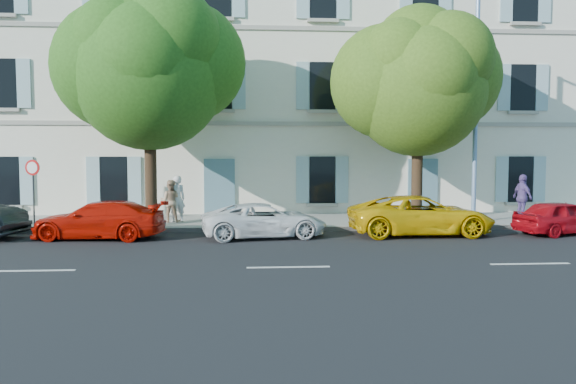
{
  "coord_description": "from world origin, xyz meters",
  "views": [
    {
      "loc": [
        -0.92,
        -17.27,
        2.73
      ],
      "look_at": [
        0.4,
        2.0,
        1.4
      ],
      "focal_mm": 35.0,
      "sensor_mm": 36.0,
      "label": 1
    }
  ],
  "objects": [
    {
      "name": "tree_right",
      "position": [
        5.35,
        3.36,
        5.12
      ],
      "size": [
        5.03,
        5.03,
        7.75
      ],
      "color": "#3A2819",
      "rests_on": "sidewalk"
    },
    {
      "name": "car_white_coupe",
      "position": [
        -0.45,
        0.83,
        0.56
      ],
      "size": [
        4.27,
        2.45,
        1.12
      ],
      "primitive_type": "imported",
      "rotation": [
        0.0,
        0.0,
        1.72
      ],
      "color": "white",
      "rests_on": "ground"
    },
    {
      "name": "building",
      "position": [
        0.0,
        10.2,
        6.0
      ],
      "size": [
        28.0,
        7.0,
        12.0
      ],
      "primitive_type": "cube",
      "color": "white",
      "rests_on": "ground"
    },
    {
      "name": "sidewalk",
      "position": [
        0.0,
        4.45,
        0.07
      ],
      "size": [
        36.0,
        4.5,
        0.15
      ],
      "primitive_type": "cube",
      "color": "#A09E96",
      "rests_on": "ground"
    },
    {
      "name": "pedestrian_a",
      "position": [
        -3.67,
        4.07,
        1.03
      ],
      "size": [
        0.75,
        0.63,
        1.75
      ],
      "primitive_type": "imported",
      "rotation": [
        0.0,
        0.0,
        3.53
      ],
      "color": "silver",
      "rests_on": "sidewalk"
    },
    {
      "name": "kerb",
      "position": [
        0.0,
        2.28,
        0.08
      ],
      "size": [
        36.0,
        0.16,
        0.16
      ],
      "primitive_type": "cube",
      "color": "#9E998E",
      "rests_on": "ground"
    },
    {
      "name": "pedestrian_c",
      "position": [
        9.57,
        3.57,
        1.04
      ],
      "size": [
        0.6,
        1.1,
        1.78
      ],
      "primitive_type": "imported",
      "rotation": [
        0.0,
        0.0,
        1.74
      ],
      "color": "#6C5399",
      "rests_on": "sidewalk"
    },
    {
      "name": "tree_left",
      "position": [
        -4.43,
        2.96,
        5.51
      ],
      "size": [
        5.37,
        5.37,
        8.32
      ],
      "color": "#3A2819",
      "rests_on": "sidewalk"
    },
    {
      "name": "pedestrian_b",
      "position": [
        -3.9,
        3.95,
        0.95
      ],
      "size": [
        0.8,
        0.63,
        1.59
      ],
      "primitive_type": "imported",
      "rotation": [
        0.0,
        0.0,
        3.1
      ],
      "color": "tan",
      "rests_on": "sidewalk"
    },
    {
      "name": "road_sign",
      "position": [
        -8.47,
        2.82,
        1.85
      ],
      "size": [
        0.54,
        0.17,
        2.36
      ],
      "color": "#383A3D",
      "rests_on": "sidewalk"
    },
    {
      "name": "ground",
      "position": [
        0.0,
        0.0,
        0.0
      ],
      "size": [
        90.0,
        90.0,
        0.0
      ],
      "primitive_type": "plane",
      "color": "black"
    },
    {
      "name": "car_red_coupe",
      "position": [
        -5.74,
        0.92,
        0.61
      ],
      "size": [
        4.34,
        2.14,
        1.21
      ],
      "primitive_type": "imported",
      "rotation": [
        0.0,
        0.0,
        4.6
      ],
      "color": "#C01205",
      "rests_on": "ground"
    },
    {
      "name": "car_yellow_supercar",
      "position": [
        4.79,
        1.02,
        0.67
      ],
      "size": [
        4.81,
        2.27,
        1.33
      ],
      "primitive_type": "imported",
      "rotation": [
        0.0,
        0.0,
        1.58
      ],
      "color": "#E4B009",
      "rests_on": "ground"
    },
    {
      "name": "street_lamp",
      "position": [
        7.42,
        2.88,
        4.86
      ],
      "size": [
        0.39,
        1.78,
        8.32
      ],
      "color": "#7293BF",
      "rests_on": "sidewalk"
    },
    {
      "name": "car_red_hatchback",
      "position": [
        9.58,
        0.84,
        0.58
      ],
      "size": [
        3.65,
        2.29,
        1.16
      ],
      "primitive_type": "imported",
      "rotation": [
        0.0,
        0.0,
        1.86
      ],
      "color": "#B70B15",
      "rests_on": "ground"
    }
  ]
}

